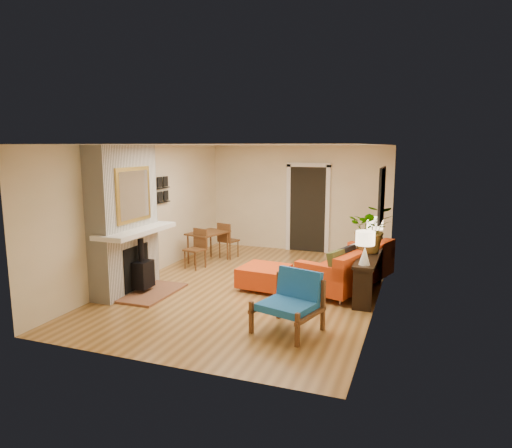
% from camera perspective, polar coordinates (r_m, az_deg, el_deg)
% --- Properties ---
extents(room_shell, '(6.50, 6.50, 6.50)m').
position_cam_1_polar(room_shell, '(10.59, 7.63, 2.38)').
color(room_shell, '#B38345').
rests_on(room_shell, ground).
extents(fireplace, '(1.09, 1.68, 2.60)m').
position_cam_1_polar(fireplace, '(8.33, -15.97, 0.11)').
color(fireplace, white).
rests_on(fireplace, ground).
extents(sofa, '(1.56, 2.37, 0.86)m').
position_cam_1_polar(sofa, '(8.59, 11.89, -5.32)').
color(sofa, silver).
rests_on(sofa, ground).
extents(ottoman, '(0.89, 0.89, 0.41)m').
position_cam_1_polar(ottoman, '(8.39, 1.02, -6.48)').
color(ottoman, silver).
rests_on(ottoman, ground).
extents(blue_chair, '(0.99, 0.98, 0.84)m').
position_cam_1_polar(blue_chair, '(6.54, 4.51, -9.26)').
color(blue_chair, brown).
rests_on(blue_chair, ground).
extents(dining_table, '(0.92, 1.58, 0.83)m').
position_cam_1_polar(dining_table, '(10.23, -5.74, -1.79)').
color(dining_table, brown).
rests_on(dining_table, ground).
extents(console_table, '(0.34, 1.85, 0.72)m').
position_cam_1_polar(console_table, '(8.18, 13.95, -4.74)').
color(console_table, black).
rests_on(console_table, ground).
extents(lamp_near, '(0.30, 0.30, 0.54)m').
position_cam_1_polar(lamp_near, '(7.36, 13.47, -2.42)').
color(lamp_near, white).
rests_on(lamp_near, console_table).
extents(lamp_far, '(0.30, 0.30, 0.54)m').
position_cam_1_polar(lamp_far, '(8.81, 14.63, -0.50)').
color(lamp_far, white).
rests_on(lamp_far, console_table).
extents(houseplant, '(0.84, 0.75, 0.85)m').
position_cam_1_polar(houseplant, '(8.25, 14.20, -0.55)').
color(houseplant, '#1E5919').
rests_on(houseplant, console_table).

